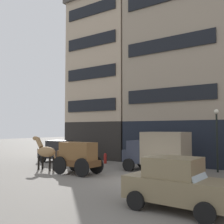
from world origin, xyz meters
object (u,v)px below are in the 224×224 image
draft_horse (45,151)px  streetlamp_curbside (217,131)px  sedan_parked_curb (60,151)px  cargo_wagon (77,156)px  delivery_truck_far (157,150)px  sedan_light (177,184)px  fire_hydrant_curbside (105,158)px

draft_horse → streetlamp_curbside: (10.08, 5.62, 1.40)m
sedan_parked_curb → streetlamp_curbside: size_ratio=0.93×
streetlamp_curbside → cargo_wagon: bearing=-141.8°
delivery_truck_far → sedan_parked_curb: bearing=179.8°
draft_horse → sedan_light: 11.52m
cargo_wagon → delivery_truck_far: (3.80, 3.64, 0.28)m
draft_horse → sedan_parked_curb: (-2.27, 3.67, -0.36)m
cargo_wagon → sedan_parked_curb: bearing=144.9°
sedan_light → sedan_parked_curb: size_ratio=0.98×
cargo_wagon → sedan_light: size_ratio=0.77×
cargo_wagon → sedan_light: cargo_wagon is taller
cargo_wagon → delivery_truck_far: delivery_truck_far is taller
cargo_wagon → streetlamp_curbside: 9.20m
cargo_wagon → sedan_parked_curb: (-5.22, 3.67, -0.23)m
draft_horse → sedan_parked_curb: bearing=121.7°
cargo_wagon → fire_hydrant_curbside: bearing=107.0°
sedan_parked_curb → fire_hydrant_curbside: 3.97m
delivery_truck_far → streetlamp_curbside: size_ratio=1.07×
sedan_light → streetlamp_curbside: streetlamp_curbside is taller
cargo_wagon → sedan_parked_curb: cargo_wagon is taller
sedan_parked_curb → fire_hydrant_curbside: bearing=22.9°
cargo_wagon → sedan_parked_curb: size_ratio=0.76×
streetlamp_curbside → fire_hydrant_curbside: (-8.72, -0.41, -2.24)m
delivery_truck_far → streetlamp_curbside: 4.07m
sedan_light → sedan_parked_curb: 15.10m
cargo_wagon → fire_hydrant_curbside: size_ratio=3.51×
streetlamp_curbside → sedan_parked_curb: bearing=-171.0°
fire_hydrant_curbside → delivery_truck_far: bearing=-16.3°
draft_horse → sedan_parked_curb: draft_horse is taller
streetlamp_curbside → delivery_truck_far: bearing=-149.2°
cargo_wagon → sedan_parked_curb: 6.38m
delivery_truck_far → streetlamp_curbside: bearing=30.8°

